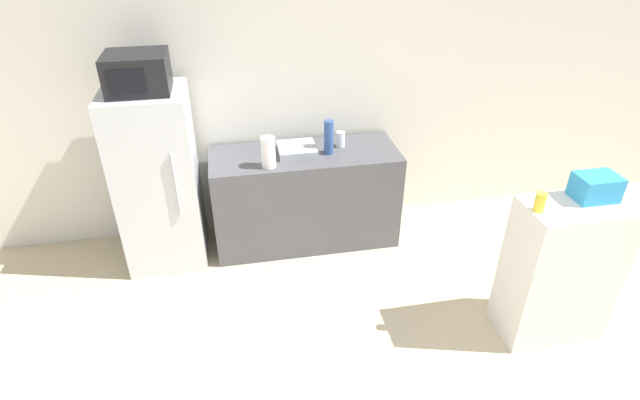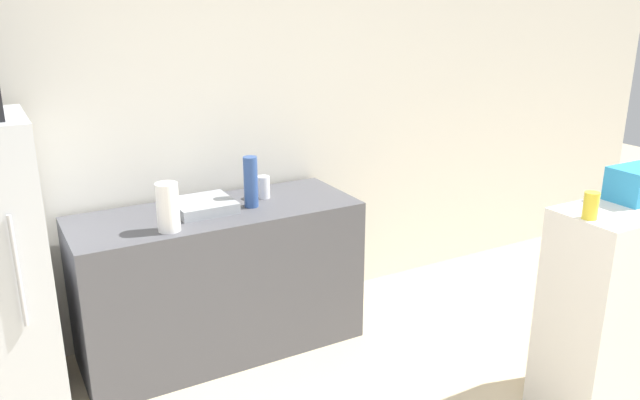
{
  "view_description": "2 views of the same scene",
  "coord_description": "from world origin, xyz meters",
  "px_view_note": "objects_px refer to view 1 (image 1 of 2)",
  "views": [
    {
      "loc": [
        -0.64,
        -1.38,
        2.72
      ],
      "look_at": [
        -0.06,
        1.66,
        0.85
      ],
      "focal_mm": 28.0,
      "sensor_mm": 36.0,
      "label": 1
    },
    {
      "loc": [
        -1.17,
        -0.78,
        2.01
      ],
      "look_at": [
        0.31,
        1.87,
        1.03
      ],
      "focal_mm": 35.0,
      "sensor_mm": 36.0,
      "label": 2
    }
  ],
  "objects_px": {
    "bottle_tall": "(329,137)",
    "basket": "(596,187)",
    "jar": "(540,202)",
    "refrigerator": "(158,181)",
    "paper_towel_roll": "(268,152)",
    "microwave": "(137,73)",
    "bottle_short": "(341,139)"
  },
  "relations": [
    {
      "from": "bottle_short",
      "to": "jar",
      "type": "xyz_separation_m",
      "value": [
        0.9,
        -1.55,
        0.19
      ]
    },
    {
      "from": "microwave",
      "to": "paper_towel_roll",
      "type": "bearing_deg",
      "value": -9.18
    },
    {
      "from": "basket",
      "to": "bottle_tall",
      "type": "bearing_deg",
      "value": 136.74
    },
    {
      "from": "microwave",
      "to": "basket",
      "type": "distance_m",
      "value": 3.22
    },
    {
      "from": "bottle_short",
      "to": "jar",
      "type": "height_order",
      "value": "jar"
    },
    {
      "from": "refrigerator",
      "to": "basket",
      "type": "relative_size",
      "value": 5.66
    },
    {
      "from": "bottle_short",
      "to": "jar",
      "type": "bearing_deg",
      "value": -59.95
    },
    {
      "from": "refrigerator",
      "to": "bottle_tall",
      "type": "bearing_deg",
      "value": 0.3
    },
    {
      "from": "jar",
      "to": "refrigerator",
      "type": "bearing_deg",
      "value": 149.69
    },
    {
      "from": "refrigerator",
      "to": "microwave",
      "type": "bearing_deg",
      "value": -106.28
    },
    {
      "from": "microwave",
      "to": "basket",
      "type": "bearing_deg",
      "value": -25.31
    },
    {
      "from": "basket",
      "to": "paper_towel_roll",
      "type": "xyz_separation_m",
      "value": [
        -1.98,
        1.21,
        -0.15
      ]
    },
    {
      "from": "paper_towel_roll",
      "to": "refrigerator",
      "type": "bearing_deg",
      "value": 170.75
    },
    {
      "from": "jar",
      "to": "microwave",
      "type": "bearing_deg",
      "value": 149.72
    },
    {
      "from": "refrigerator",
      "to": "bottle_tall",
      "type": "distance_m",
      "value": 1.44
    },
    {
      "from": "microwave",
      "to": "bottle_short",
      "type": "distance_m",
      "value": 1.71
    },
    {
      "from": "basket",
      "to": "paper_towel_roll",
      "type": "height_order",
      "value": "basket"
    },
    {
      "from": "bottle_short",
      "to": "paper_towel_roll",
      "type": "bearing_deg",
      "value": -157.51
    },
    {
      "from": "bottle_tall",
      "to": "bottle_short",
      "type": "distance_m",
      "value": 0.19
    },
    {
      "from": "microwave",
      "to": "jar",
      "type": "relative_size",
      "value": 3.57
    },
    {
      "from": "refrigerator",
      "to": "paper_towel_roll",
      "type": "bearing_deg",
      "value": -9.25
    },
    {
      "from": "bottle_tall",
      "to": "basket",
      "type": "xyz_separation_m",
      "value": [
        1.45,
        -1.37,
        0.13
      ]
    },
    {
      "from": "refrigerator",
      "to": "paper_towel_roll",
      "type": "height_order",
      "value": "refrigerator"
    },
    {
      "from": "jar",
      "to": "paper_towel_roll",
      "type": "distance_m",
      "value": 2.02
    },
    {
      "from": "microwave",
      "to": "jar",
      "type": "height_order",
      "value": "microwave"
    },
    {
      "from": "microwave",
      "to": "jar",
      "type": "xyz_separation_m",
      "value": [
        2.45,
        -1.43,
        -0.52
      ]
    },
    {
      "from": "refrigerator",
      "to": "microwave",
      "type": "distance_m",
      "value": 0.89
    },
    {
      "from": "microwave",
      "to": "bottle_tall",
      "type": "relative_size",
      "value": 1.52
    },
    {
      "from": "bottle_tall",
      "to": "basket",
      "type": "relative_size",
      "value": 1.1
    },
    {
      "from": "refrigerator",
      "to": "basket",
      "type": "height_order",
      "value": "refrigerator"
    },
    {
      "from": "basket",
      "to": "jar",
      "type": "xyz_separation_m",
      "value": [
        -0.43,
        -0.07,
        -0.02
      ]
    },
    {
      "from": "refrigerator",
      "to": "bottle_tall",
      "type": "xyz_separation_m",
      "value": [
        1.42,
        0.01,
        0.26
      ]
    }
  ]
}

